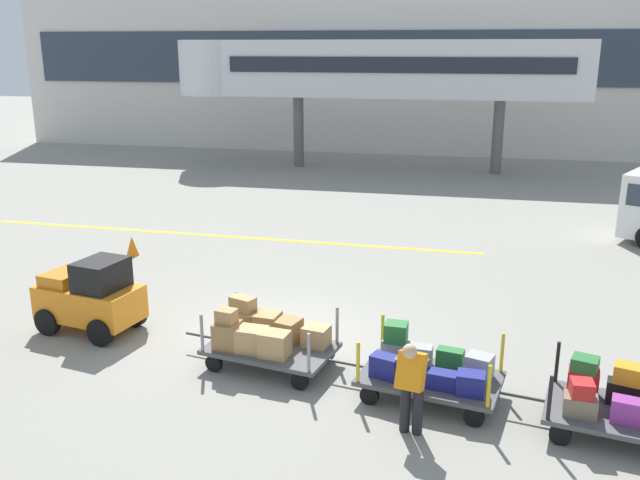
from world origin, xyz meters
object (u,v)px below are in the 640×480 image
object	(u,v)px
baggage_cart_lead	(264,336)
baggage_cart_tail	(624,403)
baggage_cart_middle	(429,370)
baggage_tug	(91,297)
baggage_handler	(411,383)
safety_cone_near	(132,246)

from	to	relation	value
baggage_cart_lead	baggage_cart_tail	bearing A→B (deg)	-10.40
baggage_cart_middle	baggage_cart_tail	distance (m)	3.00
baggage_tug	baggage_cart_lead	bearing A→B (deg)	-10.18
baggage_tug	baggage_cart_tail	distance (m)	10.14
baggage_cart_tail	baggage_cart_lead	bearing A→B (deg)	169.60
baggage_handler	safety_cone_near	distance (m)	11.43
baggage_tug	baggage_cart_tail	xyz separation A→B (m)	(9.97, -1.81, -0.22)
baggage_cart_lead	baggage_cart_middle	size ratio (longest dim) A/B	1.00
baggage_tug	baggage_handler	size ratio (longest dim) A/B	1.45
safety_cone_near	baggage_cart_tail	bearing A→B (deg)	-30.33
baggage_cart_lead	baggage_handler	bearing A→B (deg)	-32.20
safety_cone_near	baggage_cart_middle	bearing A→B (deg)	-35.89
baggage_cart_lead	baggage_cart_middle	distance (m)	3.12
baggage_handler	safety_cone_near	bearing A→B (deg)	138.58
baggage_cart_middle	baggage_cart_tail	bearing A→B (deg)	-9.91
safety_cone_near	baggage_handler	bearing A→B (deg)	-41.42
baggage_cart_tail	safety_cone_near	xyz separation A→B (m)	(-11.71, 6.85, -0.26)
baggage_tug	baggage_cart_lead	xyz separation A→B (m)	(3.95, -0.71, -0.19)
baggage_tug	safety_cone_near	bearing A→B (deg)	109.04
baggage_cart_middle	baggage_handler	size ratio (longest dim) A/B	1.97
baggage_cart_tail	baggage_handler	distance (m)	3.24
baggage_cart_lead	baggage_cart_tail	size ratio (longest dim) A/B	1.00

